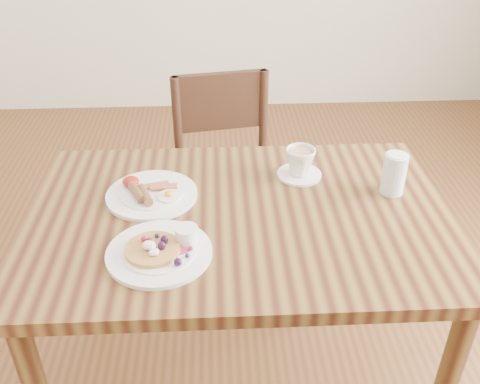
% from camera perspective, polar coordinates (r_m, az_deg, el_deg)
% --- Properties ---
extents(ground, '(5.00, 5.00, 0.00)m').
position_cam_1_polar(ground, '(2.04, -0.00, -19.77)').
color(ground, brown).
rests_on(ground, ground).
extents(dining_table, '(1.20, 0.80, 0.75)m').
position_cam_1_polar(dining_table, '(1.58, -0.00, -5.17)').
color(dining_table, brown).
rests_on(dining_table, ground).
extents(chair_far, '(0.48, 0.48, 0.88)m').
position_cam_1_polar(chair_far, '(2.20, -1.34, 1.85)').
color(chair_far, '#311E12').
rests_on(chair_far, ground).
extents(pancake_plate, '(0.27, 0.27, 0.06)m').
position_cam_1_polar(pancake_plate, '(1.38, -8.42, -6.09)').
color(pancake_plate, white).
rests_on(pancake_plate, dining_table).
extents(breakfast_plate, '(0.27, 0.27, 0.04)m').
position_cam_1_polar(breakfast_plate, '(1.60, -9.55, -0.15)').
color(breakfast_plate, white).
rests_on(breakfast_plate, dining_table).
extents(teacup_saucer, '(0.14, 0.14, 0.09)m').
position_cam_1_polar(teacup_saucer, '(1.68, 6.41, 3.05)').
color(teacup_saucer, white).
rests_on(teacup_saucer, dining_table).
extents(water_glass, '(0.07, 0.07, 0.13)m').
position_cam_1_polar(water_glass, '(1.64, 16.11, 1.87)').
color(water_glass, silver).
rests_on(water_glass, dining_table).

